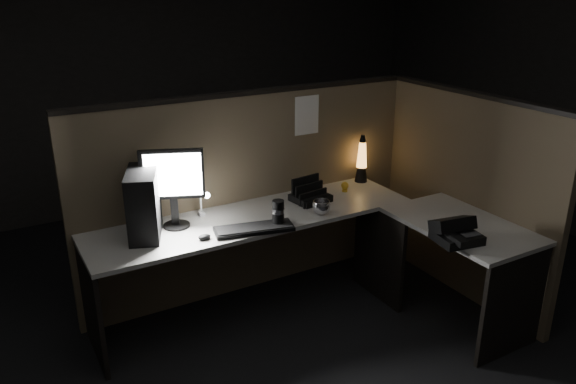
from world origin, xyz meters
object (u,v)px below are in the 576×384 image
desk_phone (455,232)px  monitor (173,181)px  keyboard (254,229)px  lava_lamp (362,162)px  pc_tower (144,203)px

desk_phone → monitor: bearing=152.7°
keyboard → lava_lamp: bearing=33.3°
lava_lamp → desk_phone: (-0.16, -1.18, -0.10)m
monitor → lava_lamp: monitor is taller
lava_lamp → monitor: bearing=-176.2°
pc_tower → desk_phone: size_ratio=1.40×
pc_tower → monitor: bearing=30.6°
pc_tower → keyboard: pc_tower is taller
pc_tower → keyboard: (0.62, -0.29, -0.20)m
monitor → keyboard: (0.41, -0.33, -0.30)m
keyboard → monitor: bearing=154.8°
keyboard → desk_phone: 1.26m
monitor → keyboard: 0.61m
keyboard → lava_lamp: (1.18, 0.43, 0.15)m
keyboard → desk_phone: (1.01, -0.75, 0.05)m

